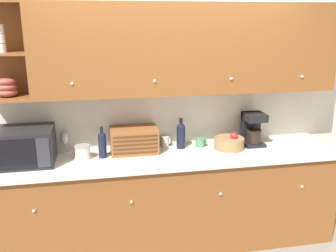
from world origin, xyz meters
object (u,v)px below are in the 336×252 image
Objects in this scene: microwave at (25,146)px; fruit_basket at (229,143)px; second_wine_bottle at (102,144)px; wine_bottle at (181,135)px; coffee_maker at (253,129)px; mug at (165,141)px; mug_blue_second at (201,142)px; wine_glass at (65,139)px; storage_canister at (83,152)px; bread_box at (134,140)px.

fruit_basket is at bearing 0.90° from microwave.
second_wine_bottle is 0.97× the size of wine_bottle.
wine_bottle is at bearing 178.01° from coffee_maker.
coffee_maker is (0.89, -0.11, 0.12)m from mug.
wine_bottle is (0.14, -0.09, 0.09)m from mug.
coffee_maker is at bearing -3.72° from mug_blue_second.
coffee_maker is (0.54, -0.04, 0.13)m from mug_blue_second.
wine_glass is 1.62m from fruit_basket.
wine_glass is 0.67× the size of second_wine_bottle.
microwave reaches higher than wine_bottle.
mug_blue_second is (1.17, 0.13, -0.02)m from storage_canister.
mug_blue_second is at bearing 5.05° from microwave.
wine_bottle is 2.92× the size of mug_blue_second.
storage_canister is 0.97m from wine_bottle.
second_wine_bottle reaches higher than bread_box.
microwave reaches higher than storage_canister.
wine_bottle is at bearing 7.04° from storage_canister.
bread_box is at bearing 6.31° from microwave.
microwave reaches higher than fruit_basket.
wine_bottle is at bearing -31.21° from mug.
storage_canister is at bearing -176.91° from coffee_maker.
wine_glass is 0.67m from bread_box.
wine_glass is 0.60× the size of coffee_maker.
mug_blue_second is at bearing -3.52° from wine_glass.
second_wine_bottle is 1.53m from coffee_maker.
microwave reaches higher than second_wine_bottle.
wine_bottle is at bearing 167.18° from fruit_basket.
coffee_maker is at bearing 16.22° from fruit_basket.
fruit_basket is (0.61, -0.19, 0.01)m from mug.
mug_blue_second is 0.29m from fruit_basket.
microwave is at bearing -173.69° from bread_box.
wine_bottle is (1.45, 0.14, -0.02)m from microwave.
wine_glass is 1.89m from coffee_maker.
second_wine_bottle reaches higher than mug_blue_second.
mug is 0.64m from fruit_basket.
fruit_basket is (0.47, -0.11, -0.08)m from wine_bottle.
wine_glass is 0.65× the size of wine_bottle.
mug is 0.30× the size of coffee_maker.
bread_box is 0.47m from wine_bottle.
storage_canister is at bearing -179.56° from second_wine_bottle.
storage_canister is (0.17, -0.21, -0.07)m from wine_glass.
mug reaches higher than mug_blue_second.
second_wine_bottle is at bearing -176.60° from coffee_maker.
mug_blue_second is (1.34, -0.08, -0.09)m from wine_glass.
microwave is at bearing -178.25° from second_wine_bottle.
mug_blue_second is at bearing 156.05° from fruit_basket.
wine_bottle is 1.05× the size of fruit_basket.
coffee_maker is at bearing 0.16° from bread_box.
fruit_basket is at bearing 0.43° from storage_canister.
mug_blue_second is at bearing -12.24° from mug.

